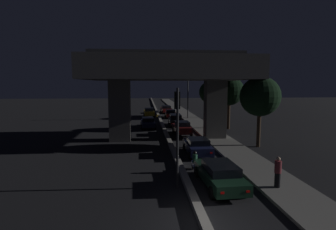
# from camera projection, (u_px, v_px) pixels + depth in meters

# --- Properties ---
(ground_plane) EXTENTS (200.00, 200.00, 0.00)m
(ground_plane) POSITION_uv_depth(u_px,v_px,m) (205.00, 227.00, 10.56)
(ground_plane) COLOR black
(median_divider) EXTENTS (0.42, 126.00, 0.27)m
(median_divider) POSITION_uv_depth(u_px,v_px,m) (159.00, 117.00, 45.18)
(median_divider) COLOR gray
(median_divider) RESTS_ON ground_plane
(sidewalk_right) EXTENTS (2.90, 126.00, 0.17)m
(sidewalk_right) POSITION_uv_depth(u_px,v_px,m) (197.00, 123.00, 38.71)
(sidewalk_right) COLOR slate
(sidewalk_right) RESTS_ON ground_plane
(elevated_overpass) EXTENTS (16.14, 10.58, 9.18)m
(elevated_overpass) POSITION_uv_depth(u_px,v_px,m) (168.00, 73.00, 26.48)
(elevated_overpass) COLOR #5B5956
(elevated_overpass) RESTS_ON ground_plane
(traffic_light_left_of_median) EXTENTS (0.30, 0.49, 5.55)m
(traffic_light_left_of_median) POSITION_uv_depth(u_px,v_px,m) (177.00, 121.00, 14.24)
(traffic_light_left_of_median) COLOR black
(traffic_light_left_of_median) RESTS_ON ground_plane
(street_lamp) EXTENTS (2.16, 0.32, 8.16)m
(street_lamp) POSITION_uv_depth(u_px,v_px,m) (186.00, 90.00, 42.83)
(street_lamp) COLOR #2D2D30
(street_lamp) RESTS_ON ground_plane
(car_dark_green_lead) EXTENTS (2.13, 4.89, 1.40)m
(car_dark_green_lead) POSITION_uv_depth(u_px,v_px,m) (219.00, 174.00, 14.67)
(car_dark_green_lead) COLOR black
(car_dark_green_lead) RESTS_ON ground_plane
(car_dark_blue_second) EXTENTS (1.97, 4.05, 1.38)m
(car_dark_blue_second) POSITION_uv_depth(u_px,v_px,m) (198.00, 146.00, 21.36)
(car_dark_blue_second) COLOR #141938
(car_dark_blue_second) RESTS_ON ground_plane
(car_dark_red_third) EXTENTS (1.93, 4.14, 1.54)m
(car_dark_red_third) POSITION_uv_depth(u_px,v_px,m) (182.00, 128.00, 30.02)
(car_dark_red_third) COLOR #591414
(car_dark_red_third) RESTS_ON ground_plane
(car_black_fourth) EXTENTS (1.96, 4.73, 1.61)m
(car_black_fourth) POSITION_uv_depth(u_px,v_px,m) (175.00, 120.00, 36.34)
(car_black_fourth) COLOR black
(car_black_fourth) RESTS_ON ground_plane
(car_dark_red_fifth) EXTENTS (1.95, 4.31, 1.40)m
(car_dark_red_fifth) POSITION_uv_depth(u_px,v_px,m) (170.00, 114.00, 45.17)
(car_dark_red_fifth) COLOR #591414
(car_dark_red_fifth) RESTS_ON ground_plane
(car_dark_red_sixth) EXTENTS (2.20, 4.79, 1.48)m
(car_dark_red_sixth) POSITION_uv_depth(u_px,v_px,m) (166.00, 109.00, 52.82)
(car_dark_red_sixth) COLOR #591414
(car_dark_red_sixth) RESTS_ON ground_plane
(car_dark_blue_lead_oncoming) EXTENTS (2.03, 4.39, 1.35)m
(car_dark_blue_lead_oncoming) POSITION_uv_depth(u_px,v_px,m) (148.00, 122.00, 34.80)
(car_dark_blue_lead_oncoming) COLOR #141938
(car_dark_blue_lead_oncoming) RESTS_ON ground_plane
(car_taxi_yellow_second_oncoming) EXTENTS (2.04, 4.16, 1.56)m
(car_taxi_yellow_second_oncoming) POSITION_uv_depth(u_px,v_px,m) (149.00, 112.00, 46.66)
(car_taxi_yellow_second_oncoming) COLOR gold
(car_taxi_yellow_second_oncoming) RESTS_ON ground_plane
(motorcycle_blue_filtering_near) EXTENTS (0.32, 1.87, 1.44)m
(motorcycle_blue_filtering_near) POSITION_uv_depth(u_px,v_px,m) (195.00, 163.00, 17.06)
(motorcycle_blue_filtering_near) COLOR black
(motorcycle_blue_filtering_near) RESTS_ON ground_plane
(pedestrian_on_sidewalk) EXTENTS (0.36, 0.36, 1.69)m
(pedestrian_on_sidewalk) POSITION_uv_depth(u_px,v_px,m) (278.00, 172.00, 14.15)
(pedestrian_on_sidewalk) COLOR black
(pedestrian_on_sidewalk) RESTS_ON sidewalk_right
(roadside_tree_kerbside_near) EXTENTS (3.61, 3.61, 6.46)m
(roadside_tree_kerbside_near) POSITION_uv_depth(u_px,v_px,m) (260.00, 97.00, 23.64)
(roadside_tree_kerbside_near) COLOR #38281C
(roadside_tree_kerbside_near) RESTS_ON ground_plane
(roadside_tree_kerbside_mid) EXTENTS (3.70, 3.70, 6.77)m
(roadside_tree_kerbside_mid) POSITION_uv_depth(u_px,v_px,m) (229.00, 91.00, 33.34)
(roadside_tree_kerbside_mid) COLOR #38281C
(roadside_tree_kerbside_mid) RESTS_ON ground_plane
(roadside_tree_kerbside_far) EXTENTS (3.71, 3.71, 6.28)m
(roadside_tree_kerbside_far) POSITION_uv_depth(u_px,v_px,m) (210.00, 92.00, 44.20)
(roadside_tree_kerbside_far) COLOR #2D2116
(roadside_tree_kerbside_far) RESTS_ON ground_plane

